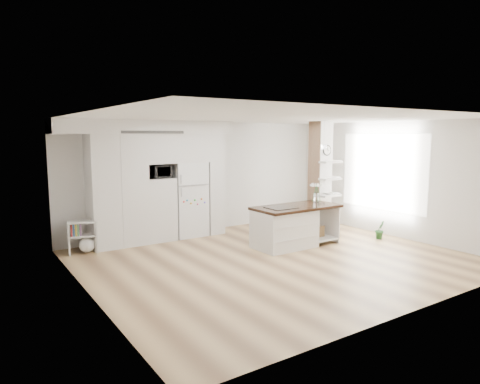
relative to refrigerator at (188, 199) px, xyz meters
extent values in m
cube|color=tan|center=(0.53, -2.68, -0.88)|extent=(7.00, 6.00, 0.01)
cube|color=white|center=(0.53, -2.68, 1.82)|extent=(7.00, 6.00, 0.04)
cube|color=silver|center=(0.53, 0.32, 0.47)|extent=(7.00, 0.04, 2.70)
cube|color=silver|center=(0.53, -5.68, 0.47)|extent=(7.00, 0.04, 2.70)
cube|color=silver|center=(-2.98, -2.68, 0.47)|extent=(0.04, 6.00, 2.70)
cube|color=silver|center=(4.03, -2.68, 0.47)|extent=(0.04, 6.00, 2.70)
cube|color=silver|center=(-1.68, -0.01, 0.32)|extent=(1.20, 0.65, 2.40)
cube|color=silver|center=(-0.75, -0.01, -0.17)|extent=(0.65, 0.65, 1.42)
cube|color=silver|center=(-0.75, -0.01, 1.20)|extent=(0.65, 0.65, 0.65)
cube|color=silver|center=(0.00, -0.01, 1.20)|extent=(0.85, 0.65, 0.65)
cube|color=silver|center=(0.62, -0.01, 0.32)|extent=(0.40, 0.65, 2.40)
cube|color=silver|center=(-0.97, -0.03, 1.67)|extent=(4.00, 0.70, 0.30)
cube|color=#262626|center=(-0.97, -0.37, 1.56)|extent=(1.40, 0.04, 0.06)
cube|color=white|center=(0.00, 0.00, 0.00)|extent=(0.78, 0.66, 1.75)
cube|color=#B2B2B7|center=(0.00, -0.34, 0.36)|extent=(0.78, 0.01, 0.03)
cube|color=silver|center=(2.82, -1.48, 0.47)|extent=(0.40, 0.40, 2.70)
cube|color=tan|center=(2.61, -1.48, 0.47)|extent=(0.02, 0.40, 2.70)
cube|color=tan|center=(2.82, -1.27, 0.47)|extent=(0.40, 0.02, 2.70)
cylinder|color=black|center=(2.82, -1.69, 1.14)|extent=(0.25, 0.03, 0.25)
cylinder|color=white|center=(2.82, -1.71, 1.14)|extent=(0.21, 0.01, 0.21)
plane|color=white|center=(4.00, -2.38, 0.62)|extent=(0.00, 2.40, 2.40)
cylinder|color=white|center=(2.23, -2.53, 1.24)|extent=(0.12, 0.12, 0.10)
cube|color=silver|center=(1.20, -2.12, -0.47)|extent=(1.26, 0.83, 0.81)
cube|color=silver|center=(2.12, -2.11, -0.77)|extent=(0.68, 0.83, 0.04)
cube|color=silver|center=(2.44, -2.10, -0.47)|extent=(0.04, 0.82, 0.81)
cube|color=black|center=(1.54, -2.11, -0.04)|extent=(1.94, 0.94, 0.06)
cube|color=black|center=(1.11, -2.12, 0.00)|extent=(0.58, 0.49, 0.01)
cube|color=#9B794B|center=(2.07, -2.11, -0.63)|extent=(0.39, 0.29, 0.24)
cylinder|color=white|center=(2.21, -2.01, 0.10)|extent=(0.12, 0.12, 0.22)
cube|color=silver|center=(-2.74, -0.14, -0.55)|extent=(0.08, 0.32, 0.66)
cube|color=silver|center=(-2.21, -0.23, -0.55)|extent=(0.08, 0.32, 0.66)
cube|color=silver|center=(-2.48, -0.18, -0.23)|extent=(0.60, 0.41, 0.03)
cube|color=silver|center=(-2.48, -0.18, -0.52)|extent=(0.57, 0.40, 0.03)
sphere|color=white|center=(-2.40, -0.20, -0.71)|extent=(0.32, 0.32, 0.32)
imported|color=#27622A|center=(3.52, -2.75, -0.66)|extent=(0.26, 0.23, 0.43)
imported|color=#27622A|center=(3.18, -0.78, -0.63)|extent=(0.29, 0.29, 0.49)
imported|color=#2D2D2D|center=(-0.75, -0.06, 0.69)|extent=(0.54, 0.37, 0.30)
imported|color=#27622A|center=(3.15, -1.38, 0.65)|extent=(0.27, 0.23, 0.30)
imported|color=white|center=(2.82, -1.78, 0.13)|extent=(0.22, 0.22, 0.05)
camera|label=1|loc=(-4.50, -8.99, 1.50)|focal=32.00mm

